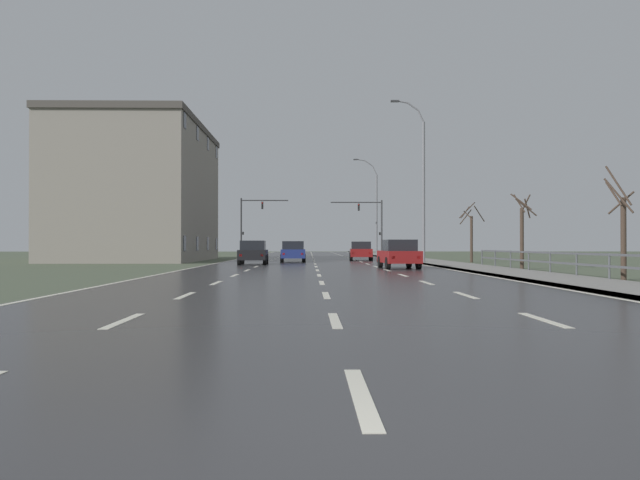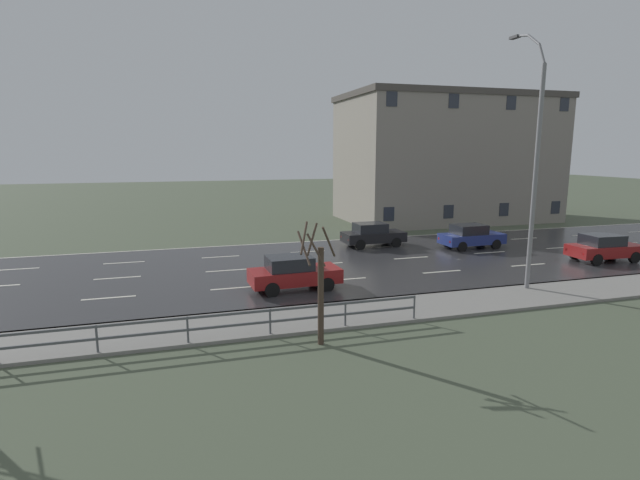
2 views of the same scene
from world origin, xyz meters
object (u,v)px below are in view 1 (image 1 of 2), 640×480
object	(u,v)px
car_distant	(253,252)
brick_building	(140,193)
car_mid_centre	(399,254)
street_lamp_distant	(375,209)
car_near_left	(361,251)
traffic_signal_right	(372,219)
traffic_signal_left	(250,218)
street_lamp_midground	(422,183)
car_near_right	(293,252)

from	to	relation	value
car_distant	brick_building	xyz separation A→B (m)	(-10.35, 11.41, 4.80)
car_distant	car_mid_centre	xyz separation A→B (m)	(8.50, -7.44, 0.00)
street_lamp_distant	car_near_left	world-z (taller)	street_lamp_distant
traffic_signal_right	traffic_signal_left	xyz separation A→B (m)	(-13.78, -1.95, -0.01)
car_distant	car_mid_centre	distance (m)	11.30
street_lamp_distant	brick_building	size ratio (longest dim) A/B	0.62
street_lamp_midground	traffic_signal_right	xyz separation A→B (m)	(-0.66, 28.66, -1.36)
traffic_signal_left	car_distant	world-z (taller)	traffic_signal_left
car_near_right	car_mid_centre	bearing A→B (deg)	-67.10
car_mid_centre	traffic_signal_left	bearing A→B (deg)	104.62
traffic_signal_left	car_near_right	size ratio (longest dim) A/B	1.56
traffic_signal_left	brick_building	world-z (taller)	brick_building
car_near_right	car_distant	bearing A→B (deg)	-114.14
car_distant	car_near_left	xyz separation A→B (m)	(7.93, 11.02, 0.00)
traffic_signal_right	car_distant	world-z (taller)	traffic_signal_right
car_near_left	street_lamp_midground	bearing A→B (deg)	-63.77
car_near_left	car_mid_centre	distance (m)	18.47
street_lamp_distant	car_near_left	distance (m)	23.77
street_lamp_distant	brick_building	world-z (taller)	street_lamp_distant
street_lamp_distant	car_distant	world-z (taller)	street_lamp_distant
street_lamp_midground	brick_building	xyz separation A→B (m)	(-21.86, 8.69, -0.01)
street_lamp_distant	traffic_signal_right	bearing A→B (deg)	-103.01
street_lamp_midground	brick_building	size ratio (longest dim) A/B	0.62
car_near_left	car_near_right	size ratio (longest dim) A/B	1.01
street_lamp_midground	brick_building	distance (m)	23.53
street_lamp_distant	car_distant	distance (m)	36.23
car_near_right	car_near_left	bearing A→B (deg)	41.61
street_lamp_midground	street_lamp_distant	world-z (taller)	street_lamp_distant
traffic_signal_left	brick_building	distance (m)	19.53
car_mid_centre	traffic_signal_right	bearing A→B (deg)	83.94
street_lamp_distant	car_near_right	bearing A→B (deg)	-107.77
street_lamp_midground	car_near_left	size ratio (longest dim) A/B	2.74
car_near_right	street_lamp_distant	bearing A→B (deg)	70.69
car_near_left	traffic_signal_right	bearing A→B (deg)	84.66
traffic_signal_right	car_distant	size ratio (longest dim) A/B	1.55
traffic_signal_right	car_mid_centre	distance (m)	39.05
street_lamp_midground	car_near_right	xyz separation A→B (m)	(-9.07, 3.15, -4.81)
car_near_left	brick_building	size ratio (longest dim) A/B	0.22
traffic_signal_right	brick_building	world-z (taller)	brick_building
street_lamp_midground	car_near_right	bearing A→B (deg)	160.83
street_lamp_midground	traffic_signal_right	size ratio (longest dim) A/B	1.79
traffic_signal_left	car_near_right	bearing A→B (deg)	-77.17
car_mid_centre	street_lamp_midground	bearing A→B (deg)	70.88
traffic_signal_left	car_near_left	world-z (taller)	traffic_signal_left
street_lamp_midground	street_lamp_distant	bearing A→B (deg)	90.09
street_lamp_midground	traffic_signal_right	world-z (taller)	street_lamp_midground
traffic_signal_left	brick_building	xyz separation A→B (m)	(-7.43, -18.01, 1.35)
street_lamp_distant	traffic_signal_left	size ratio (longest dim) A/B	1.77
traffic_signal_right	car_distant	distance (m)	33.39
car_distant	car_near_right	xyz separation A→B (m)	(2.45, 5.88, 0.00)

